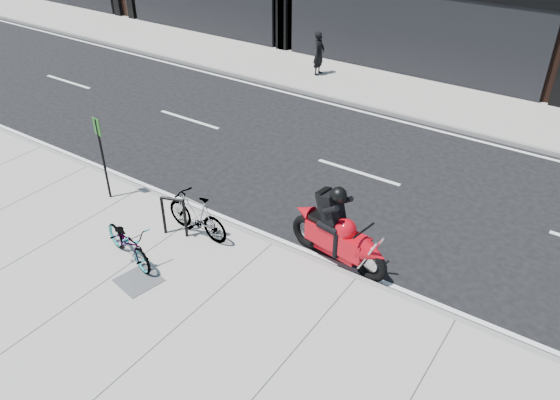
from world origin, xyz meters
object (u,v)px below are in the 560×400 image
Objects in this scene: bicycle_front at (128,242)px; motorcycle at (342,235)px; bike_rack at (174,213)px; sign_post at (102,152)px; bicycle_rear at (197,215)px; utility_grate at (139,280)px; pedestrian at (319,53)px.

bicycle_front is 0.70× the size of motorcycle.
bike_rack is 0.57× the size of bicycle_front.
bike_rack is 2.49m from sign_post.
bike_rack is 0.56× the size of bicycle_rear.
utility_grate is (0.62, -0.39, -0.43)m from bicycle_front.
pedestrian is (-3.05, 10.22, 0.28)m from bicycle_rear.
bicycle_rear is 10.67m from pedestrian.
motorcycle is at bearing -154.01° from pedestrian.
bicycle_front is (-0.17, -1.15, -0.12)m from bike_rack.
bicycle_front is 2.73m from sign_post.
pedestrian is 10.29m from sign_post.
bicycle_rear is 0.71× the size of motorcycle.
motorcycle is at bearing 43.86° from utility_grate.
bicycle_rear is at bearing 37.13° from bike_rack.
motorcycle reaches higher than bike_rack.
bicycle_front is 0.99× the size of bicycle_rear.
sign_post is at bearing 72.27° from bicycle_front.
motorcycle is 4.10m from utility_grate.
utility_grate is at bearing -107.66° from bicycle_front.
bike_rack is 0.40× the size of motorcycle.
motorcycle is 11.04m from pedestrian.
bicycle_front is at bearing -137.03° from motorcycle.
pedestrian is at bearing -160.46° from bicycle_rear.
bicycle_front is 2.22× the size of utility_grate.
bike_rack is 1.26× the size of utility_grate.
pedestrian is 2.10× the size of utility_grate.
pedestrian is at bearing 131.85° from motorcycle.
bike_rack reaches higher than utility_grate.
utility_grate is (0.07, -1.83, -0.50)m from bicycle_rear.
bicycle_rear is at bearing 11.25° from sign_post.
bicycle_front is at bearing -98.48° from bike_rack.
utility_grate is at bearing -172.71° from pedestrian.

